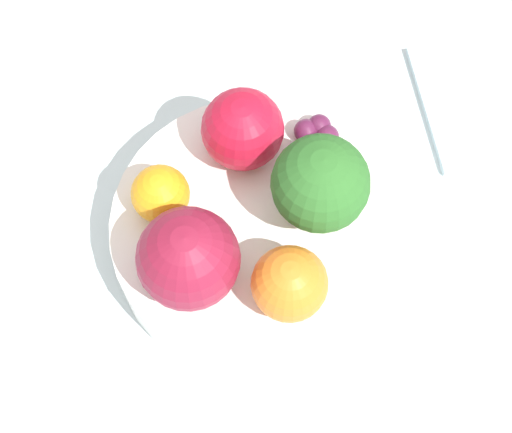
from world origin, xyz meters
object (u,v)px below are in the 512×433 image
orange_front (289,284)px  grape_cluster (317,135)px  broccoli (320,184)px  apple_green (243,129)px  orange_back (162,188)px  apple_red (188,259)px  bowl (256,234)px

orange_front → grape_cluster: orange_front is taller
orange_front → grape_cluster: bearing=0.4°
orange_front → broccoli: bearing=-7.5°
apple_green → orange_back: 0.06m
apple_red → orange_front: size_ratio=1.35×
apple_red → orange_back: (0.05, 0.03, -0.01)m
bowl → broccoli: size_ratio=2.58×
bowl → orange_front: bearing=-147.4°
apple_green → orange_front: 0.11m
bowl → orange_back: bearing=86.1°
orange_front → orange_back: size_ratio=1.24×
apple_red → orange_front: (-0.00, -0.06, -0.01)m
bowl → grape_cluster: 0.08m
apple_green → orange_front: size_ratio=1.15×
broccoli → grape_cluster: size_ratio=2.37×
bowl → orange_back: orange_back is taller
apple_red → orange_front: apple_red is taller
grape_cluster → apple_green: bearing=108.7°
grape_cluster → broccoli: bearing=-170.8°
apple_red → grape_cluster: bearing=-28.7°
bowl → apple_green: apple_green is taller
apple_red → grape_cluster: (0.11, -0.06, -0.02)m
orange_front → apple_green: bearing=26.3°
bowl → apple_green: (0.05, 0.02, 0.05)m
broccoli → grape_cluster: 0.06m
apple_red → grape_cluster: 0.13m
orange_front → grape_cluster: 0.11m
apple_green → grape_cluster: size_ratio=1.74×
broccoli → apple_red: bearing=129.9°
orange_front → orange_back: orange_front is taller
bowl → grape_cluster: grape_cluster is taller
orange_back → grape_cluster: 0.11m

